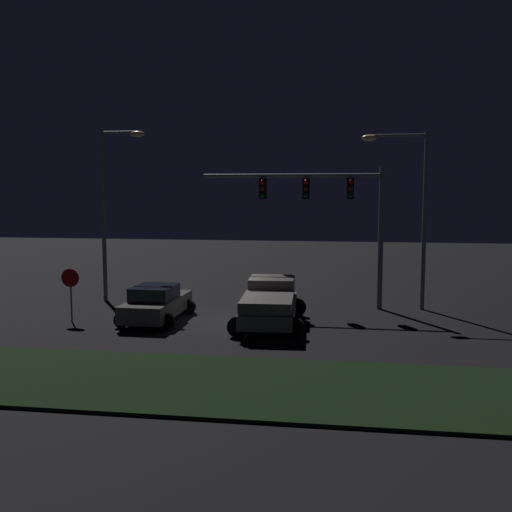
% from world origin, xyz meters
% --- Properties ---
extents(ground_plane, '(80.00, 80.00, 0.00)m').
position_xyz_m(ground_plane, '(0.00, 0.00, 0.00)').
color(ground_plane, black).
extents(grass_median, '(26.74, 5.06, 0.10)m').
position_xyz_m(grass_median, '(0.00, -8.28, 0.05)').
color(grass_median, black).
rests_on(grass_median, ground_plane).
extents(pickup_truck, '(3.05, 5.49, 1.80)m').
position_xyz_m(pickup_truck, '(1.72, -0.76, 1.00)').
color(pickup_truck, '#514C47').
rests_on(pickup_truck, ground_plane).
extents(car_sedan, '(2.53, 4.43, 1.51)m').
position_xyz_m(car_sedan, '(-3.06, -0.71, 0.74)').
color(car_sedan, '#514C47').
rests_on(car_sedan, ground_plane).
extents(traffic_signal_gantry, '(8.32, 0.56, 6.50)m').
position_xyz_m(traffic_signal_gantry, '(3.82, 3.20, 4.90)').
color(traffic_signal_gantry, slate).
rests_on(traffic_signal_gantry, ground_plane).
extents(street_lamp_left, '(2.27, 0.44, 8.34)m').
position_xyz_m(street_lamp_left, '(-6.58, 3.33, 5.21)').
color(street_lamp_left, slate).
rests_on(street_lamp_left, ground_plane).
extents(street_lamp_right, '(2.98, 0.44, 8.02)m').
position_xyz_m(street_lamp_right, '(7.57, 3.43, 5.10)').
color(street_lamp_right, slate).
rests_on(street_lamp_right, ground_plane).
extents(stop_sign, '(0.76, 0.08, 2.23)m').
position_xyz_m(stop_sign, '(-6.45, -1.44, 1.56)').
color(stop_sign, slate).
rests_on(stop_sign, ground_plane).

